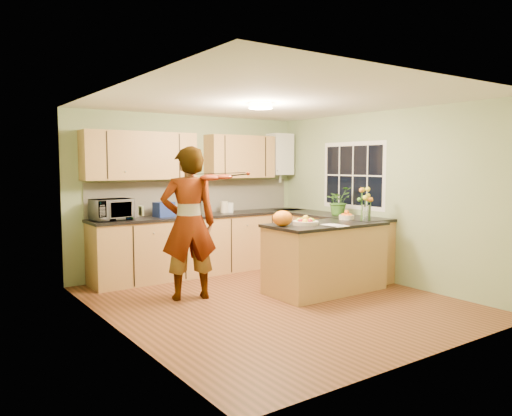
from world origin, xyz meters
TOP-DOWN VIEW (x-y plane):
  - floor at (0.00, 0.00)m, footprint 4.50×4.50m
  - ceiling at (0.00, 0.00)m, footprint 4.00×4.50m
  - wall_back at (0.00, 2.25)m, footprint 4.00×0.02m
  - wall_front at (0.00, -2.25)m, footprint 4.00×0.02m
  - wall_left at (-2.00, 0.00)m, footprint 0.02×4.50m
  - wall_right at (2.00, 0.00)m, footprint 0.02×4.50m
  - back_counter at (0.10, 1.95)m, footprint 3.64×0.62m
  - right_counter at (1.70, 0.85)m, footprint 0.62×2.24m
  - splashback at (0.10, 2.23)m, footprint 3.60×0.02m
  - upper_cabinets at (-0.18, 2.08)m, footprint 3.20×0.34m
  - boiler at (1.70, 2.09)m, footprint 0.40×0.30m
  - window_right at (1.99, 0.60)m, footprint 0.01×1.30m
  - light_switch at (-1.99, -0.60)m, footprint 0.02×0.09m
  - ceiling_lamp at (0.00, 0.30)m, footprint 0.30×0.30m
  - peninsula_island at (0.87, 0.01)m, footprint 1.63×0.83m
  - fruit_dish at (0.52, 0.01)m, footprint 0.34×0.34m
  - orange_bowl at (1.42, 0.16)m, footprint 0.22×0.22m
  - flower_vase at (1.47, -0.17)m, footprint 0.27×0.27m
  - orange_bag at (0.18, 0.06)m, footprint 0.34×0.31m
  - papers at (0.77, -0.29)m, footprint 0.22×0.30m
  - violinist at (-0.82, 0.73)m, footprint 0.81×0.65m
  - violin at (-0.62, 0.51)m, footprint 0.68×0.59m
  - microwave at (-1.39, 1.96)m, footprint 0.58×0.42m
  - blue_box at (-0.59, 1.96)m, footprint 0.31×0.24m
  - kettle at (0.10, 1.98)m, footprint 0.15×0.15m
  - jar_cream at (0.48, 1.99)m, footprint 0.13×0.13m
  - jar_white at (0.57, 1.96)m, footprint 0.13×0.13m
  - potted_plant at (1.70, 0.62)m, footprint 0.43×0.38m

SIDE VIEW (x-z plane):
  - floor at x=0.00m, z-range 0.00..0.00m
  - peninsula_island at x=0.87m, z-range 0.00..0.94m
  - back_counter at x=0.10m, z-range 0.00..0.94m
  - right_counter at x=1.70m, z-range 0.00..0.94m
  - papers at x=0.77m, z-range 0.93..0.95m
  - violinist at x=-0.82m, z-range 0.00..1.95m
  - fruit_dish at x=0.52m, z-range 0.92..1.04m
  - orange_bowl at x=1.42m, z-range 0.92..1.05m
  - jar_white at x=0.57m, z-range 0.94..1.10m
  - jar_cream at x=0.48m, z-range 0.94..1.12m
  - orange_bag at x=0.18m, z-range 0.93..1.14m
  - blue_box at x=-0.59m, z-range 0.94..1.16m
  - kettle at x=0.10m, z-range 0.91..1.20m
  - microwave at x=-1.39m, z-range 0.94..1.24m
  - potted_plant at x=1.70m, z-range 0.94..1.38m
  - splashback at x=0.10m, z-range 0.94..1.46m
  - wall_back at x=0.00m, z-range 0.00..2.50m
  - wall_front at x=0.00m, z-range 0.00..2.50m
  - wall_left at x=-2.00m, z-range 0.00..2.50m
  - wall_right at x=2.00m, z-range 0.00..2.50m
  - flower_vase at x=1.47m, z-range 1.02..1.52m
  - light_switch at x=-1.99m, z-range 1.26..1.34m
  - window_right at x=1.99m, z-range 1.02..2.08m
  - violin at x=-0.62m, z-range 1.47..1.64m
  - upper_cabinets at x=-0.18m, z-range 1.50..2.20m
  - boiler at x=1.70m, z-range 1.47..2.33m
  - ceiling_lamp at x=0.00m, z-range 2.43..2.50m
  - ceiling at x=0.00m, z-range 2.49..2.51m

